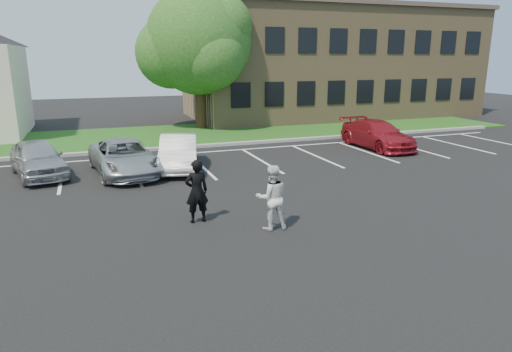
{
  "coord_description": "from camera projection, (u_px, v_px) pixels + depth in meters",
  "views": [
    {
      "loc": [
        -4.36,
        -10.94,
        4.59
      ],
      "look_at": [
        0.0,
        1.0,
        1.25
      ],
      "focal_mm": 32.0,
      "sensor_mm": 36.0,
      "label": 1
    }
  ],
  "objects": [
    {
      "name": "ground_plane",
      "position": [
        268.0,
        228.0,
        12.55
      ],
      "size": [
        90.0,
        90.0,
        0.0
      ],
      "primitive_type": "plane",
      "color": "black",
      "rests_on": "ground"
    },
    {
      "name": "grass_strip",
      "position": [
        170.0,
        136.0,
        27.08
      ],
      "size": [
        44.0,
        8.0,
        0.08
      ],
      "primitive_type": "cube",
      "color": "#17430E",
      "rests_on": "ground"
    },
    {
      "name": "man_black_suit",
      "position": [
        197.0,
        191.0,
        12.83
      ],
      "size": [
        0.68,
        0.47,
        1.82
      ],
      "primitive_type": "imported",
      "rotation": [
        0.0,
        0.0,
        3.19
      ],
      "color": "black",
      "rests_on": "ground"
    },
    {
      "name": "office_building",
      "position": [
        331.0,
        62.0,
        36.12
      ],
      "size": [
        22.4,
        10.4,
        8.3
      ],
      "color": "#917851",
      "rests_on": "ground"
    },
    {
      "name": "man_white_shirt",
      "position": [
        272.0,
        197.0,
        12.31
      ],
      "size": [
        0.94,
        0.77,
        1.8
      ],
      "primitive_type": "imported",
      "rotation": [
        0.0,
        0.0,
        3.04
      ],
      "color": "white",
      "rests_on": "ground"
    },
    {
      "name": "car_silver_west",
      "position": [
        38.0,
        158.0,
        17.87
      ],
      "size": [
        2.7,
        4.5,
        1.44
      ],
      "primitive_type": "imported",
      "rotation": [
        0.0,
        0.0,
        0.26
      ],
      "color": "#B9BABF",
      "rests_on": "ground"
    },
    {
      "name": "tree",
      "position": [
        200.0,
        44.0,
        28.58
      ],
      "size": [
        7.8,
        7.2,
        8.8
      ],
      "color": "black",
      "rests_on": "ground"
    },
    {
      "name": "stall_lines",
      "position": [
        226.0,
        158.0,
        21.15
      ],
      "size": [
        34.0,
        5.36,
        0.01
      ],
      "color": "white",
      "rests_on": "ground"
    },
    {
      "name": "curb",
      "position": [
        183.0,
        147.0,
        23.44
      ],
      "size": [
        40.0,
        0.3,
        0.15
      ],
      "primitive_type": "cube",
      "color": "gray",
      "rests_on": "ground"
    },
    {
      "name": "car_silver_minivan",
      "position": [
        124.0,
        157.0,
        18.24
      ],
      "size": [
        2.83,
        5.12,
        1.36
      ],
      "primitive_type": "imported",
      "rotation": [
        0.0,
        0.0,
        0.12
      ],
      "color": "#B4B6BC",
      "rests_on": "ground"
    },
    {
      "name": "car_white_sedan",
      "position": [
        179.0,
        152.0,
        19.06
      ],
      "size": [
        2.37,
        4.48,
        1.4
      ],
      "primitive_type": "imported",
      "rotation": [
        0.0,
        0.0,
        -0.22
      ],
      "color": "white",
      "rests_on": "ground"
    },
    {
      "name": "car_red_compact",
      "position": [
        377.0,
        134.0,
        23.48
      ],
      "size": [
        2.09,
        4.87,
        1.4
      ],
      "primitive_type": "imported",
      "rotation": [
        0.0,
        0.0,
        0.03
      ],
      "color": "maroon",
      "rests_on": "ground"
    }
  ]
}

